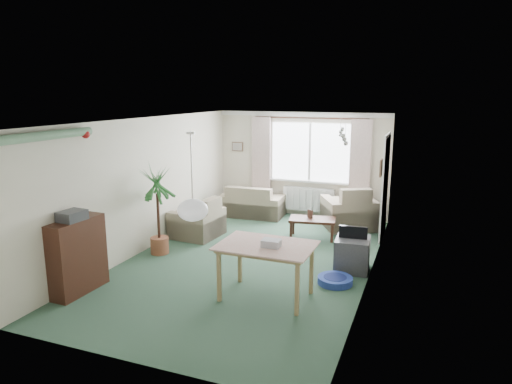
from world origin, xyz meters
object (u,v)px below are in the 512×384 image
(bookshelf, at_px, (78,256))
(tv_cube, at_px, (352,254))
(coffee_table, at_px, (312,228))
(armchair_left, at_px, (197,217))
(pet_bed, at_px, (335,280))
(sofa, at_px, (252,201))
(dining_table, at_px, (266,272))
(armchair_corner, at_px, (349,206))
(houseplant, at_px, (158,210))

(bookshelf, distance_m, tv_cube, 4.20)
(coffee_table, xyz_separation_m, bookshelf, (-2.53, -3.63, 0.34))
(armchair_left, distance_m, pet_bed, 3.36)
(armchair_left, bearing_deg, sofa, 170.36)
(armchair_left, relative_size, dining_table, 0.74)
(tv_cube, bearing_deg, armchair_left, 163.89)
(sofa, distance_m, pet_bed, 4.11)
(armchair_corner, height_order, coffee_table, armchair_corner)
(tv_cube, bearing_deg, houseplant, -176.29)
(armchair_corner, xyz_separation_m, coffee_table, (-0.55, -1.01, -0.26))
(sofa, xyz_separation_m, bookshelf, (-0.81, -4.77, 0.18))
(sofa, height_order, dining_table, dining_table)
(sofa, distance_m, armchair_left, 1.89)
(armchair_corner, relative_size, dining_table, 0.84)
(coffee_table, bearing_deg, armchair_corner, 61.44)
(sofa, xyz_separation_m, houseplant, (-0.62, -2.97, 0.44))
(armchair_corner, distance_m, coffee_table, 1.18)
(sofa, bearing_deg, coffee_table, 143.58)
(sofa, relative_size, bookshelf, 1.33)
(houseplant, height_order, dining_table, houseplant)
(armchair_left, relative_size, pet_bed, 1.70)
(bookshelf, xyz_separation_m, houseplant, (0.19, 1.80, 0.26))
(dining_table, bearing_deg, armchair_corner, 82.65)
(coffee_table, bearing_deg, tv_cube, -53.79)
(houseplant, bearing_deg, tv_cube, 7.68)
(coffee_table, bearing_deg, sofa, 146.43)
(armchair_corner, distance_m, armchair_left, 3.23)
(dining_table, height_order, tv_cube, dining_table)
(bookshelf, distance_m, dining_table, 2.70)
(dining_table, bearing_deg, tv_cube, 56.73)
(houseplant, distance_m, dining_table, 2.63)
(armchair_corner, bearing_deg, tv_cube, 73.15)
(armchair_corner, relative_size, armchair_left, 1.14)
(bookshelf, height_order, pet_bed, bookshelf)
(sofa, distance_m, coffee_table, 2.07)
(armchair_corner, distance_m, pet_bed, 3.09)
(bookshelf, bearing_deg, tv_cube, 33.82)
(armchair_left, height_order, houseplant, houseplant)
(armchair_corner, xyz_separation_m, houseplant, (-2.89, -2.84, 0.34))
(sofa, xyz_separation_m, armchair_corner, (2.27, -0.13, 0.10))
(armchair_left, height_order, dining_table, armchair_left)
(armchair_corner, bearing_deg, coffee_table, 33.64)
(tv_cube, bearing_deg, dining_table, -127.24)
(bookshelf, relative_size, dining_table, 0.89)
(houseplant, xyz_separation_m, tv_cube, (3.35, 0.45, -0.53))
(armchair_left, bearing_deg, dining_table, 50.86)
(coffee_table, bearing_deg, armchair_left, -162.39)
(coffee_table, distance_m, tv_cube, 1.72)
(sofa, xyz_separation_m, pet_bed, (2.59, -3.18, -0.31))
(coffee_table, xyz_separation_m, tv_cube, (1.01, -1.38, 0.07))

